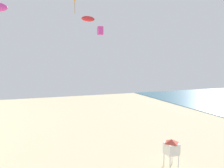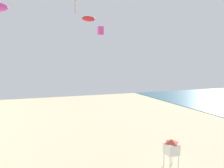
{
  "view_description": "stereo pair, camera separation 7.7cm",
  "coord_description": "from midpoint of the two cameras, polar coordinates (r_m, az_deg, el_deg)",
  "views": [
    {
      "loc": [
        -4.85,
        0.1,
        9.16
      ],
      "look_at": [
        1.85,
        17.95,
        7.38
      ],
      "focal_mm": 32.96,
      "sensor_mm": 36.0,
      "label": 1
    },
    {
      "loc": [
        -4.78,
        0.07,
        9.16
      ],
      "look_at": [
        1.85,
        17.95,
        7.38
      ],
      "focal_mm": 32.96,
      "sensor_mm": 36.0,
      "label": 2
    }
  ],
  "objects": [
    {
      "name": "lifeguard_stand",
      "position": [
        19.92,
        16.06,
        -16.44
      ],
      "size": [
        1.1,
        1.1,
        2.55
      ],
      "rotation": [
        0.0,
        0.0,
        0.09
      ],
      "color": "white",
      "rests_on": "ground"
    },
    {
      "name": "kite_red_parafoil",
      "position": [
        39.67,
        -6.71,
        17.53
      ],
      "size": [
        2.5,
        0.69,
        0.97
      ],
      "color": "red"
    },
    {
      "name": "kite_magenta_box",
      "position": [
        34.32,
        -3.35,
        14.55
      ],
      "size": [
        0.82,
        0.82,
        1.29
      ],
      "color": "#DB3D9E"
    }
  ]
}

